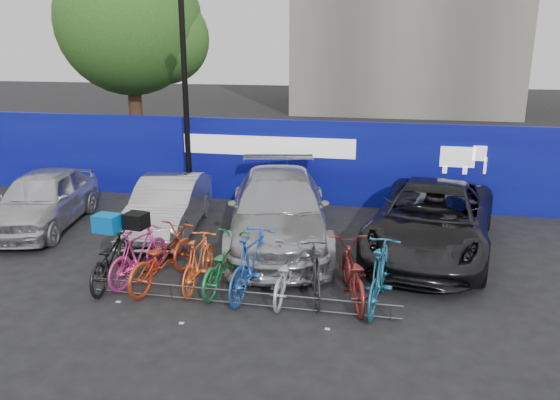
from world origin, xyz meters
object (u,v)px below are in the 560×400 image
(bike_1, at_px, (139,254))
(bike_8, at_px, (352,273))
(tree, at_px, (136,25))
(car_3, at_px, (432,220))
(car_0, at_px, (43,199))
(lamppost, at_px, (185,88))
(bike_rack, at_px, (241,298))
(bike_7, at_px, (315,272))
(car_2, at_px, (279,209))
(bike_3, at_px, (199,262))
(bike_0, at_px, (110,257))
(bike_5, at_px, (252,263))
(car_1, at_px, (169,206))
(bike_6, at_px, (286,273))
(bike_9, at_px, (380,275))
(bike_2, at_px, (162,258))
(bike_4, at_px, (224,263))

(bike_1, xyz_separation_m, bike_8, (4.11, -0.00, -0.02))
(tree, bearing_deg, car_3, -35.47)
(car_0, distance_m, car_3, 9.43)
(lamppost, distance_m, bike_rack, 7.48)
(bike_7, bearing_deg, car_2, -78.92)
(car_2, relative_size, bike_3, 3.23)
(bike_rack, bearing_deg, bike_0, 170.37)
(car_0, height_order, bike_5, car_0)
(car_3, relative_size, bike_5, 2.67)
(bike_3, bearing_deg, car_1, -57.63)
(bike_6, distance_m, bike_9, 1.68)
(car_1, distance_m, bike_2, 3.08)
(bike_3, bearing_deg, car_2, -109.97)
(bike_0, relative_size, bike_6, 1.12)
(bike_4, xyz_separation_m, bike_5, (0.59, -0.15, 0.11))
(car_3, height_order, bike_9, car_3)
(lamppost, xyz_separation_m, bike_1, (0.98, -5.35, -2.73))
(car_3, xyz_separation_m, bike_1, (-5.63, -2.75, -0.20))
(bike_2, bearing_deg, bike_7, -167.44)
(bike_1, distance_m, bike_9, 4.60)
(bike_rack, height_order, bike_3, bike_3)
(bike_4, distance_m, bike_6, 1.23)
(bike_5, xyz_separation_m, bike_9, (2.30, -0.03, -0.01))
(bike_7, bearing_deg, bike_9, 161.82)
(bike_5, bearing_deg, bike_9, -171.48)
(lamppost, xyz_separation_m, bike_4, (2.69, -5.32, -2.78))
(bike_0, height_order, bike_8, bike_8)
(bike_5, relative_size, bike_9, 1.02)
(bike_2, height_order, bike_7, bike_2)
(tree, bearing_deg, bike_5, -55.90)
(bike_0, bearing_deg, bike_4, 178.59)
(bike_0, bearing_deg, bike_7, 174.80)
(tree, height_order, car_0, tree)
(bike_rack, relative_size, car_1, 1.39)
(car_2, xyz_separation_m, bike_4, (-0.51, -2.60, -0.31))
(car_0, distance_m, car_1, 3.24)
(bike_1, bearing_deg, lamppost, -67.57)
(bike_0, distance_m, bike_7, 3.95)
(bike_0, bearing_deg, car_3, -161.58)
(tree, distance_m, car_1, 9.32)
(bike_2, bearing_deg, bike_rack, 173.43)
(tree, relative_size, car_3, 1.46)
(car_3, xyz_separation_m, bike_7, (-2.18, -2.80, -0.24))
(bike_2, height_order, bike_8, bike_2)
(car_2, height_order, bike_3, car_2)
(bike_5, bearing_deg, bike_4, -4.89)
(tree, bearing_deg, car_2, -47.43)
(car_3, bearing_deg, bike_3, -138.12)
(car_3, distance_m, bike_8, 3.15)
(car_0, bearing_deg, bike_1, -44.69)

